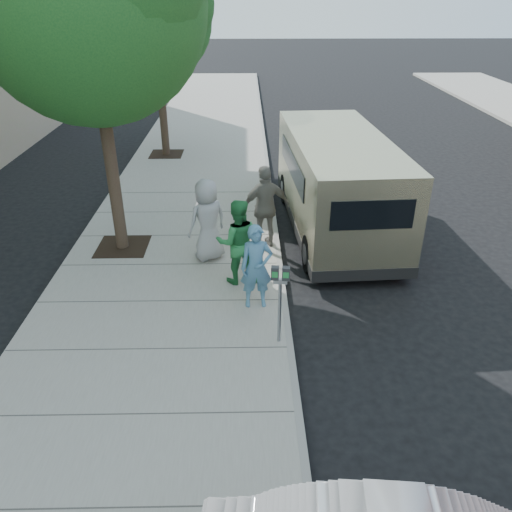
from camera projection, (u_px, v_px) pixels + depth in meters
The scene contains 10 objects.
ground at pixel (213, 307), 10.04m from camera, with size 120.00×120.00×0.00m, color black.
sidewalk at pixel (163, 304), 9.99m from camera, with size 5.00×60.00×0.15m, color gray.
curb_face at pixel (284, 303), 10.03m from camera, with size 0.12×60.00×0.16m, color gray.
tree_far at pixel (156, 14), 16.49m from camera, with size 3.92×3.80×6.49m.
parking_meter at pixel (280, 289), 8.32m from camera, with size 0.32×0.14×1.50m.
van at pixel (336, 181), 12.73m from camera, with size 2.58×6.76×2.47m.
person_officer at pixel (256, 267), 9.45m from camera, with size 0.62×0.41×1.69m, color teal.
person_green_shirt at pixel (238, 242), 10.22m from camera, with size 0.89×0.70×1.84m, color #2B8444.
person_gray_shirt at pixel (208, 220), 11.11m from camera, with size 0.92×0.60×1.89m, color #9E9EA0.
person_striped_polo at pixel (265, 207), 11.62m from camera, with size 1.17×0.49×2.00m, color slate.
Camera 1 is at (0.71, -8.37, 5.66)m, focal length 35.00 mm.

